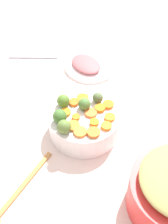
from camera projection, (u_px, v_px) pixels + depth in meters
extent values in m
cube|color=silver|center=(98.00, 140.00, 1.02)|extent=(2.40, 2.40, 0.02)
cylinder|color=white|center=(84.00, 123.00, 1.00)|extent=(0.22, 0.22, 0.08)
cylinder|color=orange|center=(108.00, 105.00, 0.99)|extent=(0.05, 0.05, 0.01)
cylinder|color=orange|center=(94.00, 133.00, 0.92)|extent=(0.05, 0.05, 0.01)
cylinder|color=orange|center=(110.00, 117.00, 0.96)|extent=(0.05, 0.05, 0.01)
cylinder|color=orange|center=(100.00, 108.00, 0.98)|extent=(0.03, 0.03, 0.01)
cylinder|color=orange|center=(66.00, 112.00, 0.97)|extent=(0.04, 0.04, 0.01)
cylinder|color=orange|center=(74.00, 102.00, 1.00)|extent=(0.04, 0.04, 0.01)
cylinder|color=orange|center=(73.00, 125.00, 0.94)|extent=(0.05, 0.05, 0.01)
cylinder|color=orange|center=(83.00, 99.00, 1.01)|extent=(0.05, 0.05, 0.01)
cylinder|color=orange|center=(106.00, 126.00, 0.93)|extent=(0.05, 0.05, 0.01)
cylinder|color=orange|center=(76.00, 117.00, 0.96)|extent=(0.03, 0.03, 0.01)
cylinder|color=orange|center=(94.00, 123.00, 0.94)|extent=(0.04, 0.04, 0.01)
cylinder|color=orange|center=(80.00, 132.00, 0.92)|extent=(0.05, 0.05, 0.01)
cylinder|color=orange|center=(91.00, 113.00, 0.97)|extent=(0.05, 0.05, 0.01)
sphere|color=#437330|center=(60.00, 116.00, 0.94)|extent=(0.04, 0.04, 0.04)
sphere|color=#5C7A37|center=(64.00, 127.00, 0.91)|extent=(0.04, 0.04, 0.04)
sphere|color=#507E3A|center=(84.00, 104.00, 0.98)|extent=(0.04, 0.04, 0.04)
sphere|color=#556B40|center=(98.00, 98.00, 1.00)|extent=(0.03, 0.03, 0.03)
sphere|color=#537D2C|center=(63.00, 101.00, 0.98)|extent=(0.04, 0.04, 0.04)
cube|color=#B47F44|center=(25.00, 184.00, 0.90)|extent=(0.19, 0.17, 0.01)
cylinder|color=white|center=(91.00, 65.00, 1.25)|extent=(0.21, 0.21, 0.01)
ellipsoid|color=#CE6267|center=(86.00, 64.00, 1.23)|extent=(0.13, 0.16, 0.02)
cube|color=#A8AAB6|center=(35.00, 49.00, 1.32)|extent=(0.22, 0.17, 0.01)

